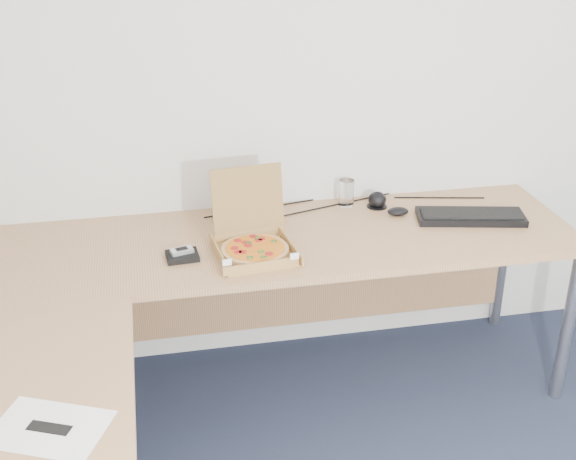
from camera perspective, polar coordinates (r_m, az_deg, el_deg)
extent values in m
cube|color=tan|center=(3.03, -1.38, -0.92)|extent=(2.50, 0.70, 0.03)
cylinder|color=gray|center=(3.81, 15.92, -2.28)|extent=(0.05, 0.05, 0.70)
cube|color=#A67A40|center=(2.89, -2.50, -1.83)|extent=(0.29, 0.29, 0.01)
cube|color=#A67A40|center=(2.98, -3.05, 2.11)|extent=(0.29, 0.06, 0.28)
cylinder|color=tan|center=(2.89, -2.50, -1.57)|extent=(0.26, 0.26, 0.02)
cylinder|color=#BB2300|center=(2.88, -2.51, -1.35)|extent=(0.22, 0.22, 0.00)
cylinder|color=silver|center=(3.32, 4.44, 2.83)|extent=(0.07, 0.07, 0.12)
cube|color=black|center=(3.27, 13.64, 0.99)|extent=(0.47, 0.25, 0.03)
ellipsoid|color=black|center=(3.26, 8.31, 1.40)|extent=(0.10, 0.07, 0.03)
cube|color=black|center=(2.89, -8.00, -1.96)|extent=(0.13, 0.11, 0.02)
cube|color=#B2B5BA|center=(2.89, -8.03, -1.57)|extent=(0.09, 0.06, 0.02)
cube|color=white|center=(2.15, -17.61, -14.09)|extent=(0.36, 0.31, 0.00)
ellipsoid|color=black|center=(3.32, 6.77, 2.35)|extent=(0.09, 0.09, 0.07)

